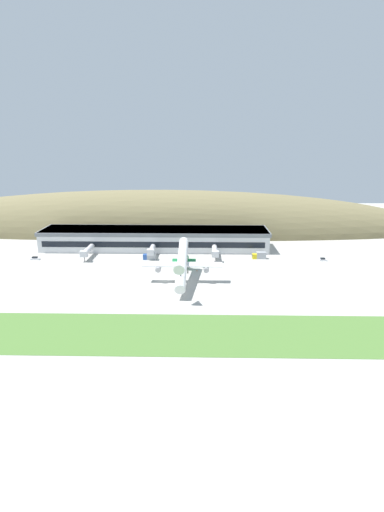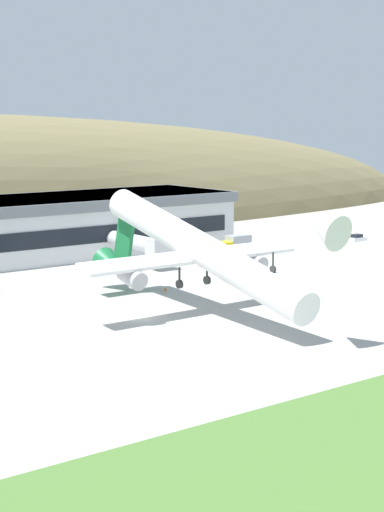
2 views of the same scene
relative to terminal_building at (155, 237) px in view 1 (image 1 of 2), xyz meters
name	(u,v)px [view 1 (image 1 of 2)]	position (x,y,z in m)	size (l,w,h in m)	color
ground_plane	(166,280)	(10.35, -51.48, -6.08)	(441.12, 441.12, 0.00)	#ADAAA3
grass_strip_foreground	(153,333)	(10.35, -99.64, -6.04)	(397.00, 27.35, 0.08)	#4C7533
hill_backdrop	(157,231)	(-3.56, 42.44, -6.08)	(353.29, 53.68, 53.08)	olive
terminal_building	(155,237)	(0.00, 0.00, 0.00)	(120.75, 23.13, 10.74)	silver
jetway_0	(87,251)	(-31.38, -20.01, -2.09)	(3.38, 16.31, 5.43)	silver
jetway_1	(152,250)	(0.20, -18.09, -2.09)	(3.38, 12.68, 5.43)	silver
jetway_2	(215,251)	(31.60, -19.55, -2.09)	(3.38, 15.43, 5.43)	silver
cargo_airplane	(182,263)	(17.13, -54.18, 2.19)	(32.55, 47.60, 15.01)	white
service_car_0	(35,258)	(-56.45, -22.87, -5.44)	(4.36, 1.65, 1.56)	silver
service_car_1	(323,260)	(83.89, -21.67, -5.47)	(3.79, 1.90, 1.47)	silver
fuel_truck	(259,256)	(53.60, -18.57, -4.52)	(6.83, 2.68, 3.36)	gold
box_truck	(150,256)	(-0.38, -21.19, -4.52)	(6.21, 2.57, 3.29)	#264C99
traffic_cone_0	(197,270)	(22.97, -38.98, -5.80)	(0.52, 0.52, 0.58)	orange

